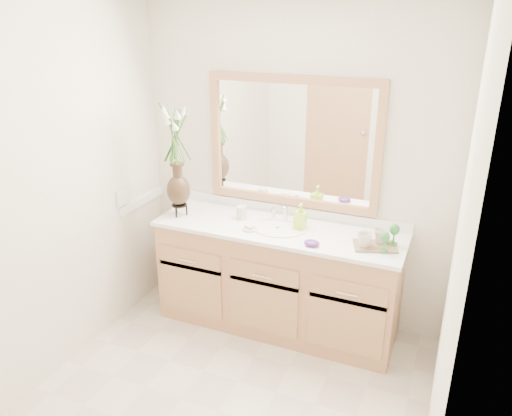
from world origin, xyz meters
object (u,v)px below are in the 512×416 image
at_px(tray, 375,246).
at_px(tumbler, 241,213).
at_px(flower_vase, 176,141).
at_px(soap_bottle, 301,217).

bearing_deg(tray, tumbler, 156.11).
bearing_deg(tray, flower_vase, 162.38).
xyz_separation_m(soap_bottle, tray, (0.56, -0.11, -0.08)).
bearing_deg(flower_vase, soap_bottle, 8.17).
height_order(flower_vase, tumbler, flower_vase).
bearing_deg(soap_bottle, tray, -13.21).
distance_m(tumbler, tray, 1.04).
bearing_deg(flower_vase, tray, 0.97).
distance_m(flower_vase, tray, 1.61).
distance_m(soap_bottle, tray, 0.58).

